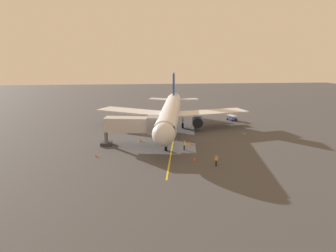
# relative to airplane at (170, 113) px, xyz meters

# --- Properties ---
(ground_plane) EXTENTS (220.00, 220.00, 0.00)m
(ground_plane) POSITION_rel_airplane_xyz_m (1.56, -1.58, -4.00)
(ground_plane) COLOR #424244
(apron_lead_in_line) EXTENTS (6.55, 39.54, 0.01)m
(apron_lead_in_line) POSITION_rel_airplane_xyz_m (0.04, 6.28, -4.00)
(apron_lead_in_line) COLOR yellow
(apron_lead_in_line) RESTS_ON ground
(airplane) EXTENTS (34.37, 40.25, 11.50)m
(airplane) POSITION_rel_airplane_xyz_m (0.00, 0.00, 0.00)
(airplane) COLOR silver
(airplane) RESTS_ON ground
(jet_bridge) EXTENTS (11.52, 4.50, 5.40)m
(jet_bridge) POSITION_rel_airplane_xyz_m (7.08, 10.29, -0.24)
(jet_bridge) COLOR #B7B7BC
(jet_bridge) RESTS_ON ground
(ground_crew_marshaller) EXTENTS (0.42, 0.28, 1.71)m
(ground_crew_marshaller) POSITION_rel_airplane_xyz_m (-4.49, 21.64, -3.12)
(ground_crew_marshaller) COLOR #23232D
(ground_crew_marshaller) RESTS_ON ground
(ground_crew_wing_walker) EXTENTS (0.47, 0.45, 1.71)m
(ground_crew_wing_walker) POSITION_rel_airplane_xyz_m (-0.97, 13.56, -3.12)
(ground_crew_wing_walker) COLOR #23232D
(ground_crew_wing_walker) RESTS_ON ground
(baggage_cart_near_nose) EXTENTS (2.21, 2.91, 1.27)m
(baggage_cart_near_nose) POSITION_rel_airplane_xyz_m (-16.43, -9.19, -3.35)
(baggage_cart_near_nose) COLOR #2D3899
(baggage_cart_near_nose) RESTS_ON ground
(safety_cone_nose_left) EXTENTS (0.32, 0.32, 0.55)m
(safety_cone_nose_left) POSITION_rel_airplane_xyz_m (13.65, 15.65, -3.73)
(safety_cone_nose_left) COLOR #F2590F
(safety_cone_nose_left) RESTS_ON ground
(safety_cone_nose_right) EXTENTS (0.32, 0.32, 0.55)m
(safety_cone_nose_right) POSITION_rel_airplane_xyz_m (-1.71, 19.08, -3.73)
(safety_cone_nose_right) COLOR #F2590F
(safety_cone_nose_right) RESTS_ON ground
(safety_cone_wing_port) EXTENTS (0.32, 0.32, 0.55)m
(safety_cone_wing_port) POSITION_rel_airplane_xyz_m (6.50, 7.53, -3.73)
(safety_cone_wing_port) COLOR #F2590F
(safety_cone_wing_port) RESTS_ON ground
(safety_cone_wing_starboard) EXTENTS (0.32, 0.32, 0.55)m
(safety_cone_wing_starboard) POSITION_rel_airplane_xyz_m (-2.54, 10.57, -3.73)
(safety_cone_wing_starboard) COLOR #F2590F
(safety_cone_wing_starboard) RESTS_ON ground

